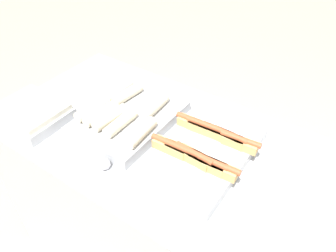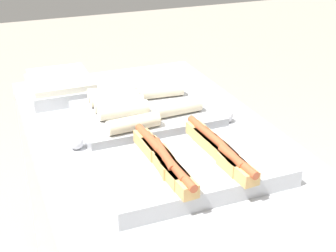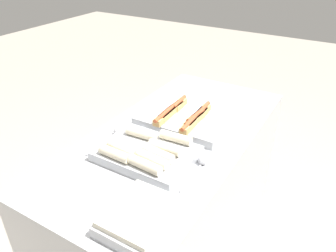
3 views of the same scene
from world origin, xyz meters
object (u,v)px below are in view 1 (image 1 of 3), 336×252
object	(u,v)px
tray_hotdogs	(205,151)
tray_wraps	(127,116)
tray_side_front	(32,113)
serving_spoon_near	(100,162)
serving_spoon_far	(176,97)

from	to	relation	value
tray_hotdogs	tray_wraps	size ratio (longest dim) A/B	1.11
tray_hotdogs	tray_wraps	world-z (taller)	tray_hotdogs
tray_side_front	serving_spoon_near	size ratio (longest dim) A/B	1.16
serving_spoon_near	serving_spoon_far	size ratio (longest dim) A/B	0.98
tray_hotdogs	serving_spoon_near	xyz separation A→B (m)	(-0.30, -0.26, -0.02)
serving_spoon_far	tray_wraps	bearing A→B (deg)	-106.78
tray_wraps	tray_hotdogs	bearing A→B (deg)	0.92
serving_spoon_near	serving_spoon_far	world-z (taller)	same
tray_hotdogs	tray_wraps	xyz separation A→B (m)	(-0.38, -0.01, -0.00)
tray_hotdogs	tray_side_front	xyz separation A→B (m)	(-0.74, -0.22, -0.00)
tray_wraps	tray_side_front	size ratio (longest dim) A/B	1.54
tray_side_front	serving_spoon_far	bearing A→B (deg)	47.57
tray_side_front	serving_spoon_near	bearing A→B (deg)	-4.90
serving_spoon_far	serving_spoon_near	bearing A→B (deg)	-90.20
serving_spoon_far	tray_hotdogs	bearing A→B (deg)	-40.74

